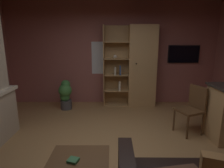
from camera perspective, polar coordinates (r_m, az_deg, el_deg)
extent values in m
cube|color=#A37A4C|center=(3.14, -0.03, -20.95)|extent=(5.76, 5.22, 0.02)
cube|color=#9E5B56|center=(5.26, 0.09, 9.24)|extent=(5.88, 0.06, 2.80)
cube|color=white|center=(5.24, -2.88, 7.97)|extent=(0.58, 0.01, 0.89)
cube|color=tan|center=(5.07, 9.38, 5.24)|extent=(0.73, 0.38, 2.15)
cube|color=tan|center=(5.19, 1.39, 5.58)|extent=(0.67, 0.02, 2.15)
cube|color=tan|center=(5.01, -2.30, 5.31)|extent=(0.02, 0.38, 2.15)
sphere|color=black|center=(4.83, 7.67, 6.21)|extent=(0.04, 0.04, 0.04)
cube|color=tan|center=(5.26, 1.37, -6.28)|extent=(0.67, 0.38, 0.02)
cube|color=tan|center=(5.14, 1.39, -1.84)|extent=(0.67, 0.38, 0.02)
cube|color=tan|center=(5.04, 1.42, 2.89)|extent=(0.67, 0.38, 0.02)
cube|color=tan|center=(4.99, 1.45, 7.77)|extent=(0.67, 0.38, 0.02)
cube|color=tan|center=(4.97, 1.48, 12.72)|extent=(0.67, 0.38, 0.02)
cube|color=#2D4C8C|center=(4.97, 2.71, 4.21)|extent=(0.03, 0.23, 0.23)
cube|color=beige|center=(5.05, 2.49, -0.62)|extent=(0.05, 0.23, 0.23)
cube|color=beige|center=(4.97, 1.16, 3.99)|extent=(0.04, 0.23, 0.19)
sphere|color=beige|center=(4.98, 1.16, 8.34)|extent=(0.10, 0.10, 0.10)
cube|color=brown|center=(2.30, -10.09, -22.61)|extent=(0.69, 0.63, 0.05)
cube|color=brown|center=(2.34, -10.02, -23.90)|extent=(0.62, 0.57, 0.08)
cube|color=brown|center=(2.71, -15.65, -22.45)|extent=(0.07, 0.07, 0.38)
cube|color=brown|center=(2.62, -1.60, -23.24)|extent=(0.07, 0.07, 0.38)
cube|color=#387247|center=(2.28, -11.64, -21.89)|extent=(0.14, 0.13, 0.03)
cube|color=brown|center=(3.85, 22.71, -7.53)|extent=(0.55, 0.55, 0.04)
cube|color=brown|center=(3.91, 25.01, -3.74)|extent=(0.19, 0.39, 0.44)
cylinder|color=brown|center=(3.94, 18.66, -10.34)|extent=(0.04, 0.04, 0.46)
cylinder|color=brown|center=(3.70, 22.34, -12.19)|extent=(0.04, 0.04, 0.46)
cylinder|color=brown|center=(4.17, 22.49, -9.34)|extent=(0.04, 0.04, 0.46)
cylinder|color=brown|center=(3.95, 26.17, -10.98)|extent=(0.04, 0.04, 0.46)
cylinder|color=#4C4C51|center=(5.07, -13.67, -6.09)|extent=(0.29, 0.29, 0.24)
sphere|color=#3D7F3D|center=(4.99, -14.06, -3.76)|extent=(0.25, 0.25, 0.25)
sphere|color=#3D7F3D|center=(4.93, -13.98, -1.89)|extent=(0.34, 0.34, 0.34)
sphere|color=#3D7F3D|center=(4.93, -13.85, -0.14)|extent=(0.24, 0.24, 0.24)
cube|color=black|center=(5.56, 21.27, 8.53)|extent=(0.85, 0.05, 0.48)
cube|color=black|center=(5.53, 21.37, 8.51)|extent=(0.81, 0.01, 0.44)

